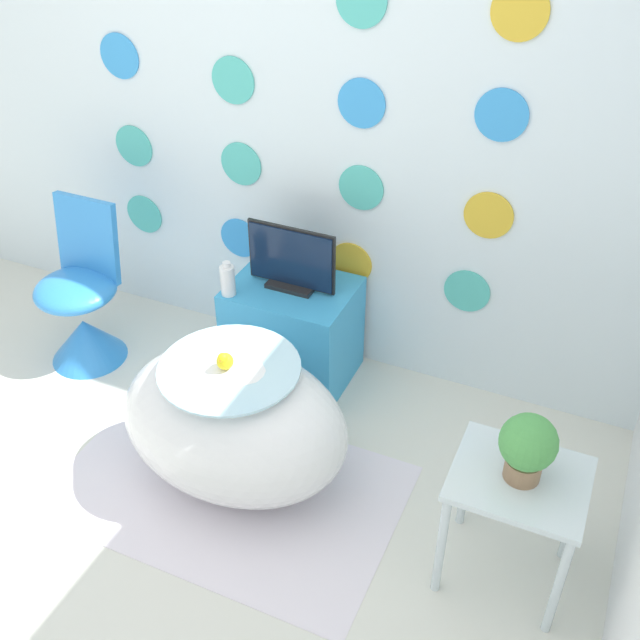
% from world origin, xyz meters
% --- Properties ---
extents(ground_plane, '(12.00, 12.00, 0.00)m').
position_xyz_m(ground_plane, '(0.00, 0.00, 0.00)').
color(ground_plane, silver).
extents(wall_back_dotted, '(4.30, 0.05, 2.60)m').
position_xyz_m(wall_back_dotted, '(0.00, 1.70, 1.30)').
color(wall_back_dotted, white).
rests_on(wall_back_dotted, ground_plane).
extents(rug, '(1.37, 0.87, 0.01)m').
position_xyz_m(rug, '(0.18, 0.65, 0.00)').
color(rug, silver).
rests_on(rug, ground_plane).
extents(bathtub, '(0.93, 0.65, 0.59)m').
position_xyz_m(bathtub, '(0.18, 0.73, 0.30)').
color(bathtub, white).
rests_on(bathtub, ground_plane).
extents(rubber_duck, '(0.06, 0.07, 0.07)m').
position_xyz_m(rubber_duck, '(0.18, 0.71, 0.63)').
color(rubber_duck, yellow).
rests_on(rubber_duck, bathtub).
extents(chair, '(0.39, 0.39, 0.80)m').
position_xyz_m(chair, '(-0.89, 1.14, 0.26)').
color(chair, '#338CE0').
rests_on(chair, ground_plane).
extents(tv_cabinet, '(0.55, 0.43, 0.49)m').
position_xyz_m(tv_cabinet, '(0.10, 1.43, 0.25)').
color(tv_cabinet, '#389ED6').
rests_on(tv_cabinet, ground_plane).
extents(tv, '(0.41, 0.12, 0.30)m').
position_xyz_m(tv, '(0.10, 1.43, 0.63)').
color(tv, black).
rests_on(tv, tv_cabinet).
extents(vase, '(0.06, 0.06, 0.16)m').
position_xyz_m(vase, '(-0.13, 1.27, 0.57)').
color(vase, white).
rests_on(vase, tv_cabinet).
extents(side_table, '(0.44, 0.38, 0.50)m').
position_xyz_m(side_table, '(1.27, 0.72, 0.40)').
color(side_table, silver).
rests_on(side_table, ground_plane).
extents(potted_plant_left, '(0.19, 0.19, 0.25)m').
position_xyz_m(potted_plant_left, '(1.27, 0.72, 0.64)').
color(potted_plant_left, '#8C6B4C').
rests_on(potted_plant_left, side_table).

